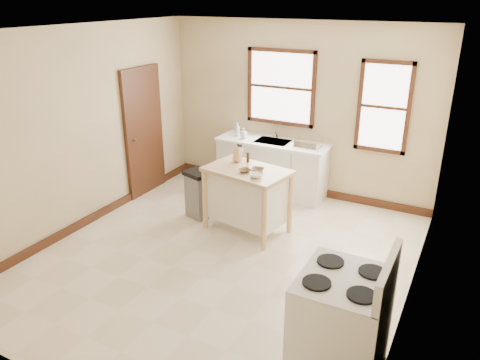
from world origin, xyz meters
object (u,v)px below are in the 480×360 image
knife_block (238,155)px  bowl_c (256,175)px  bowl_a (245,171)px  soap_bottle_a (237,129)px  bowl_b (258,170)px  dish_rack (308,144)px  trash_bin (199,194)px  soap_bottle_b (244,133)px  gas_stove (342,314)px  pepper_grinder (248,157)px  kitchen_island (247,200)px

knife_block → bowl_c: size_ratio=1.18×
bowl_a → bowl_c: bearing=-26.5°
soap_bottle_a → bowl_a: 1.73m
soap_bottle_a → bowl_c: bearing=-33.5°
bowl_b → bowl_c: size_ratio=1.04×
dish_rack → trash_bin: dish_rack is taller
bowl_b → trash_bin: 1.16m
bowl_a → bowl_c: 0.25m
soap_bottle_b → knife_block: 1.15m
soap_bottle_a → gas_stove: gas_stove is taller
bowl_b → bowl_c: (0.08, -0.21, 0.00)m
pepper_grinder → bowl_b: pepper_grinder is taller
soap_bottle_b → bowl_a: bearing=-62.1°
dish_rack → trash_bin: 1.89m
bowl_c → trash_bin: (-1.07, 0.27, -0.59)m
dish_rack → bowl_a: 1.51m
gas_stove → soap_bottle_a: bearing=129.6°
pepper_grinder → bowl_b: (0.28, -0.27, -0.05)m
bowl_a → trash_bin: bearing=169.5°
knife_block → bowl_c: bearing=-32.5°
kitchen_island → trash_bin: kitchen_island is taller
bowl_a → bowl_b: 0.17m
pepper_grinder → bowl_a: pepper_grinder is taller
soap_bottle_b → gas_stove: size_ratio=0.15×
trash_bin → soap_bottle_b: bearing=102.1°
pepper_grinder → bowl_c: 0.60m
dish_rack → bowl_a: dish_rack is taller
soap_bottle_b → bowl_a: size_ratio=1.14×
bowl_c → knife_block: bearing=138.6°
soap_bottle_a → bowl_c: (1.12, -1.58, -0.08)m
soap_bottle_a → bowl_b: size_ratio=1.32×
bowl_c → pepper_grinder: bearing=126.8°
soap_bottle_a → knife_block: (0.61, -1.14, -0.01)m
dish_rack → pepper_grinder: size_ratio=2.67×
soap_bottle_b → kitchen_island: (0.72, -1.28, -0.55)m
soap_bottle_a → kitchen_island: soap_bottle_a is taller
pepper_grinder → trash_bin: bearing=-163.4°
soap_bottle_a → dish_rack: bearing=21.0°
soap_bottle_b → bowl_b: size_ratio=1.04×
soap_bottle_a → knife_block: 1.29m
trash_bin → dish_rack: bearing=64.7°
dish_rack → knife_block: 1.31m
soap_bottle_b → kitchen_island: soap_bottle_b is taller
soap_bottle_b → bowl_c: size_ratio=1.07×
bowl_c → trash_bin: bowl_c is taller
dish_rack → bowl_c: dish_rack is taller
soap_bottle_b → knife_block: (0.45, -1.06, 0.02)m
kitchen_island → soap_bottle_a: bearing=133.0°
kitchen_island → soap_bottle_b: bearing=129.4°
soap_bottle_b → bowl_b: 1.56m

